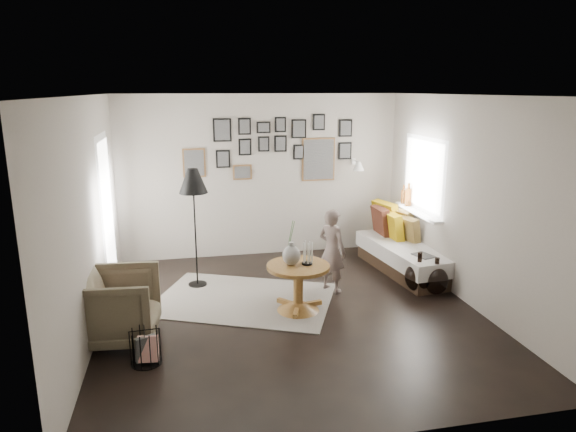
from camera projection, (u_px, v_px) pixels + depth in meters
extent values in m
plane|color=black|center=(292.00, 313.00, 6.29)|extent=(4.80, 4.80, 0.00)
plane|color=#A29A8E|center=(261.00, 176.00, 8.26)|extent=(4.50, 0.00, 4.50)
plane|color=#A29A8E|center=(363.00, 284.00, 3.69)|extent=(4.50, 0.00, 4.50)
plane|color=#A29A8E|center=(89.00, 219.00, 5.53)|extent=(0.00, 4.80, 4.80)
plane|color=#A29A8E|center=(468.00, 201.00, 6.42)|extent=(0.00, 4.80, 4.80)
plane|color=white|center=(293.00, 95.00, 5.66)|extent=(4.80, 4.80, 0.00)
plane|color=white|center=(107.00, 216.00, 6.73)|extent=(0.00, 2.14, 2.14)
plane|color=white|center=(107.00, 216.00, 6.73)|extent=(0.00, 1.88, 1.88)
plane|color=white|center=(107.00, 216.00, 6.73)|extent=(0.00, 1.93, 1.93)
plane|color=white|center=(424.00, 174.00, 7.52)|extent=(0.00, 1.30, 1.30)
plane|color=white|center=(424.00, 174.00, 7.52)|extent=(0.00, 1.14, 1.14)
cube|color=white|center=(418.00, 212.00, 7.65)|extent=(0.15, 1.32, 0.04)
cylinder|color=#8C4C14|center=(408.00, 197.00, 7.94)|extent=(0.10, 0.10, 0.28)
cylinder|color=#8C4C14|center=(404.00, 197.00, 8.11)|extent=(0.08, 0.08, 0.22)
cube|color=brown|center=(194.00, 163.00, 7.97)|extent=(0.35, 0.03, 0.45)
cube|color=black|center=(194.00, 163.00, 7.96)|extent=(0.30, 0.01, 0.40)
cube|color=black|center=(222.00, 130.00, 7.94)|extent=(0.28, 0.03, 0.36)
cube|color=black|center=(222.00, 130.00, 7.92)|extent=(0.23, 0.01, 0.31)
cube|color=black|center=(223.00, 159.00, 8.05)|extent=(0.22, 0.03, 0.28)
cube|color=black|center=(223.00, 159.00, 8.03)|extent=(0.17, 0.01, 0.23)
cube|color=black|center=(245.00, 126.00, 8.00)|extent=(0.20, 0.03, 0.26)
cube|color=black|center=(245.00, 126.00, 7.98)|extent=(0.15, 0.01, 0.21)
cube|color=black|center=(245.00, 147.00, 8.08)|extent=(0.20, 0.03, 0.26)
cube|color=black|center=(245.00, 147.00, 8.06)|extent=(0.15, 0.01, 0.21)
cube|color=black|center=(264.00, 127.00, 8.06)|extent=(0.22, 0.03, 0.18)
cube|color=black|center=(264.00, 127.00, 8.05)|extent=(0.17, 0.01, 0.13)
cube|color=black|center=(264.00, 144.00, 8.13)|extent=(0.18, 0.03, 0.24)
cube|color=black|center=(264.00, 144.00, 8.11)|extent=(0.13, 0.01, 0.19)
cube|color=black|center=(280.00, 125.00, 8.11)|extent=(0.18, 0.03, 0.24)
cube|color=black|center=(281.00, 125.00, 8.09)|extent=(0.13, 0.01, 0.19)
cube|color=black|center=(280.00, 144.00, 8.18)|extent=(0.20, 0.03, 0.26)
cube|color=black|center=(281.00, 144.00, 8.16)|extent=(0.15, 0.01, 0.21)
cube|color=black|center=(299.00, 129.00, 8.18)|extent=(0.24, 0.03, 0.30)
cube|color=black|center=(299.00, 129.00, 8.17)|extent=(0.19, 0.01, 0.25)
cube|color=black|center=(299.00, 152.00, 8.27)|extent=(0.18, 0.03, 0.24)
cube|color=black|center=(299.00, 152.00, 8.26)|extent=(0.13, 0.01, 0.19)
cube|color=brown|center=(318.00, 159.00, 8.37)|extent=(0.55, 0.03, 0.70)
cube|color=black|center=(319.00, 160.00, 8.35)|extent=(0.50, 0.01, 0.65)
cube|color=black|center=(319.00, 122.00, 8.22)|extent=(0.20, 0.03, 0.26)
cube|color=black|center=(319.00, 122.00, 8.21)|extent=(0.15, 0.01, 0.21)
cube|color=black|center=(345.00, 128.00, 8.34)|extent=(0.22, 0.03, 0.28)
cube|color=black|center=(346.00, 128.00, 8.32)|extent=(0.17, 0.01, 0.23)
cube|color=black|center=(345.00, 151.00, 8.43)|extent=(0.22, 0.03, 0.28)
cube|color=black|center=(345.00, 151.00, 8.41)|extent=(0.17, 0.01, 0.23)
cube|color=brown|center=(242.00, 172.00, 8.16)|extent=(0.30, 0.03, 0.24)
cube|color=black|center=(242.00, 172.00, 8.15)|extent=(0.25, 0.01, 0.19)
cube|color=white|center=(354.00, 162.00, 8.49)|extent=(0.06, 0.04, 0.10)
cylinder|color=white|center=(356.00, 161.00, 8.37)|extent=(0.02, 0.24, 0.02)
cone|color=white|center=(359.00, 166.00, 8.26)|extent=(0.18, 0.18, 0.14)
cube|color=beige|center=(244.00, 299.00, 6.67)|extent=(2.65, 2.31, 0.01)
cone|color=brown|center=(298.00, 307.00, 6.33)|extent=(0.57, 0.57, 0.11)
cylinder|color=brown|center=(298.00, 288.00, 6.27)|extent=(0.12, 0.12, 0.44)
cylinder|color=brown|center=(298.00, 267.00, 6.20)|extent=(0.77, 0.77, 0.04)
ellipsoid|color=black|center=(291.00, 255.00, 6.17)|extent=(0.22, 0.22, 0.24)
cylinder|color=black|center=(291.00, 244.00, 6.14)|extent=(0.07, 0.07, 0.04)
cylinder|color=black|center=(307.00, 263.00, 6.22)|extent=(0.13, 0.13, 0.02)
cube|color=black|center=(407.00, 265.00, 7.69)|extent=(0.96, 1.87, 0.21)
cube|color=beige|center=(408.00, 252.00, 7.64)|extent=(1.02, 1.93, 0.23)
cube|color=#AF830A|center=(391.00, 217.00, 8.26)|extent=(0.35, 0.57, 0.52)
cube|color=#3F1D14|center=(385.00, 221.00, 8.15)|extent=(0.21, 0.47, 0.47)
cube|color=brown|center=(404.00, 223.00, 8.06)|extent=(0.38, 0.50, 0.45)
cube|color=#AF830A|center=(396.00, 226.00, 7.90)|extent=(0.22, 0.44, 0.43)
cube|color=brown|center=(409.00, 230.00, 7.77)|extent=(0.31, 0.44, 0.39)
cube|color=black|center=(423.00, 255.00, 7.08)|extent=(0.28, 0.33, 0.02)
imported|color=brown|center=(117.00, 307.00, 5.51)|extent=(0.93, 0.91, 0.79)
cube|color=white|center=(117.00, 297.00, 5.54)|extent=(0.40, 0.41, 0.16)
cylinder|color=black|center=(198.00, 284.00, 7.16)|extent=(0.26, 0.26, 0.03)
cylinder|color=black|center=(195.00, 235.00, 6.99)|extent=(0.02, 0.02, 1.46)
cone|color=black|center=(193.00, 181.00, 6.81)|extent=(0.38, 0.38, 0.33)
cube|color=black|center=(145.00, 348.00, 5.10)|extent=(0.21, 0.16, 0.27)
cube|color=white|center=(148.00, 349.00, 5.08)|extent=(0.20, 0.09, 0.27)
ellipsoid|color=black|center=(419.00, 277.00, 6.90)|extent=(0.37, 0.37, 0.43)
cylinder|color=black|center=(420.00, 257.00, 6.83)|extent=(0.06, 0.06, 0.13)
ellipsoid|color=black|center=(436.00, 281.00, 6.83)|extent=(0.33, 0.33, 0.38)
cylinder|color=black|center=(437.00, 263.00, 6.77)|extent=(0.06, 0.06, 0.13)
imported|color=#685752|center=(332.00, 250.00, 6.85)|extent=(0.47, 0.50, 1.14)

